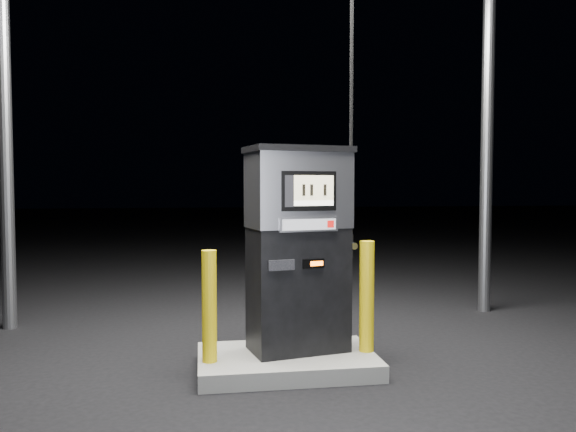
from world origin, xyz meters
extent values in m
plane|color=black|center=(0.00, 0.00, 0.00)|extent=(80.00, 80.00, 0.00)
cube|color=slate|center=(0.00, 0.00, 0.07)|extent=(1.60, 1.00, 0.15)
cylinder|color=gray|center=(-3.00, 2.00, 2.25)|extent=(0.16, 0.16, 4.50)
cylinder|color=gray|center=(3.00, 2.00, 2.25)|extent=(0.16, 0.16, 4.50)
cube|color=black|center=(0.12, 0.10, 0.72)|extent=(0.95, 0.66, 1.14)
cube|color=#B0B0B7|center=(0.12, 0.10, 1.63)|extent=(0.97, 0.68, 0.69)
cube|color=black|center=(0.12, 0.10, 2.01)|extent=(1.01, 0.73, 0.05)
cube|color=black|center=(0.17, -0.16, 1.63)|extent=(0.51, 0.13, 0.35)
cube|color=#BFB78A|center=(0.21, -0.17, 1.66)|extent=(0.37, 0.08, 0.22)
cube|color=white|center=(0.21, -0.17, 1.53)|extent=(0.37, 0.08, 0.05)
cube|color=#B0B0B7|center=(0.17, -0.16, 1.34)|extent=(0.54, 0.13, 0.13)
cube|color=#95979C|center=(0.17, -0.18, 1.34)|extent=(0.49, 0.10, 0.10)
cube|color=#AD0E0B|center=(0.37, -0.14, 1.34)|extent=(0.06, 0.02, 0.06)
cube|color=black|center=(0.22, -0.15, 0.99)|extent=(0.20, 0.06, 0.08)
cube|color=#FF610C|center=(0.24, -0.15, 0.99)|extent=(0.12, 0.03, 0.04)
cube|color=black|center=(-0.08, -0.21, 0.99)|extent=(0.24, 0.07, 0.09)
cube|color=black|center=(0.59, 0.19, 1.11)|extent=(0.12, 0.18, 0.23)
cylinder|color=gray|center=(0.64, 0.20, 1.11)|extent=(0.10, 0.21, 0.06)
cylinder|color=black|center=(0.64, 0.16, 2.64)|extent=(0.04, 0.04, 2.83)
cylinder|color=yellow|center=(-0.70, -0.13, 0.64)|extent=(0.16, 0.16, 0.97)
cylinder|color=yellow|center=(0.74, -0.03, 0.66)|extent=(0.14, 0.14, 1.02)
camera|label=1|loc=(-0.77, -4.97, 1.67)|focal=35.00mm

